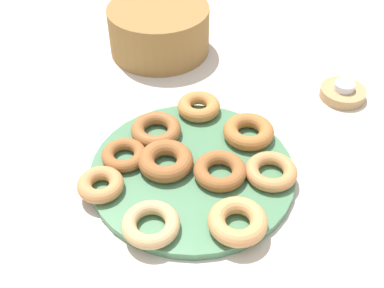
{
  "coord_description": "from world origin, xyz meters",
  "views": [
    {
      "loc": [
        -0.01,
        -0.59,
        0.61
      ],
      "look_at": [
        0.0,
        0.03,
        0.04
      ],
      "focal_mm": 45.42,
      "sensor_mm": 36.0,
      "label": 1
    }
  ],
  "objects_px": {
    "donut_6": "(199,107)",
    "donut_8": "(220,171)",
    "donut_5": "(248,132)",
    "tealight": "(344,86)",
    "donut_7": "(271,171)",
    "donut_4": "(166,161)",
    "donut_0": "(151,224)",
    "donut_9": "(101,185)",
    "donut_plate": "(192,171)",
    "candle_holder": "(343,93)",
    "basket": "(159,30)",
    "donut_1": "(124,155)",
    "donut_2": "(156,130)",
    "donut_3": "(238,222)"
  },
  "relations": [
    {
      "from": "donut_0",
      "to": "donut_5",
      "type": "distance_m",
      "value": 0.27
    },
    {
      "from": "donut_5",
      "to": "basket",
      "type": "bearing_deg",
      "value": 117.81
    },
    {
      "from": "donut_4",
      "to": "donut_6",
      "type": "xyz_separation_m",
      "value": [
        0.06,
        0.15,
        -0.0
      ]
    },
    {
      "from": "donut_6",
      "to": "donut_8",
      "type": "relative_size",
      "value": 0.93
    },
    {
      "from": "donut_1",
      "to": "donut_4",
      "type": "bearing_deg",
      "value": -14.41
    },
    {
      "from": "donut_4",
      "to": "donut_7",
      "type": "bearing_deg",
      "value": -8.29
    },
    {
      "from": "donut_1",
      "to": "donut_3",
      "type": "xyz_separation_m",
      "value": [
        0.19,
        -0.15,
        0.0
      ]
    },
    {
      "from": "donut_5",
      "to": "donut_8",
      "type": "distance_m",
      "value": 0.11
    },
    {
      "from": "donut_7",
      "to": "donut_4",
      "type": "bearing_deg",
      "value": 171.71
    },
    {
      "from": "donut_3",
      "to": "donut_plate",
      "type": "bearing_deg",
      "value": 117.61
    },
    {
      "from": "donut_5",
      "to": "donut_6",
      "type": "distance_m",
      "value": 0.12
    },
    {
      "from": "donut_1",
      "to": "tealight",
      "type": "bearing_deg",
      "value": 23.92
    },
    {
      "from": "donut_6",
      "to": "donut_8",
      "type": "bearing_deg",
      "value": -79.94
    },
    {
      "from": "donut_2",
      "to": "donut_0",
      "type": "bearing_deg",
      "value": -89.93
    },
    {
      "from": "donut_plate",
      "to": "tealight",
      "type": "xyz_separation_m",
      "value": [
        0.32,
        0.22,
        0.02
      ]
    },
    {
      "from": "donut_3",
      "to": "candle_holder",
      "type": "relative_size",
      "value": 1.0
    },
    {
      "from": "donut_plate",
      "to": "donut_5",
      "type": "relative_size",
      "value": 3.79
    },
    {
      "from": "donut_1",
      "to": "donut_2",
      "type": "relative_size",
      "value": 0.85
    },
    {
      "from": "donut_3",
      "to": "donut_6",
      "type": "height_order",
      "value": "donut_3"
    },
    {
      "from": "donut_0",
      "to": "candle_holder",
      "type": "xyz_separation_m",
      "value": [
        0.38,
        0.35,
        -0.02
      ]
    },
    {
      "from": "donut_8",
      "to": "tealight",
      "type": "height_order",
      "value": "donut_8"
    },
    {
      "from": "donut_4",
      "to": "tealight",
      "type": "distance_m",
      "value": 0.42
    },
    {
      "from": "donut_7",
      "to": "donut_8",
      "type": "bearing_deg",
      "value": 178.61
    },
    {
      "from": "donut_5",
      "to": "tealight",
      "type": "distance_m",
      "value": 0.25
    },
    {
      "from": "donut_0",
      "to": "donut_9",
      "type": "xyz_separation_m",
      "value": [
        -0.09,
        0.08,
        0.0
      ]
    },
    {
      "from": "donut_8",
      "to": "basket",
      "type": "height_order",
      "value": "basket"
    },
    {
      "from": "donut_5",
      "to": "donut_8",
      "type": "relative_size",
      "value": 1.04
    },
    {
      "from": "donut_7",
      "to": "donut_0",
      "type": "bearing_deg",
      "value": -151.41
    },
    {
      "from": "donut_9",
      "to": "donut_4",
      "type": "bearing_deg",
      "value": 26.07
    },
    {
      "from": "donut_4",
      "to": "donut_7",
      "type": "xyz_separation_m",
      "value": [
        0.18,
        -0.03,
        -0.0
      ]
    },
    {
      "from": "tealight",
      "to": "donut_5",
      "type": "bearing_deg",
      "value": -146.85
    },
    {
      "from": "donut_plate",
      "to": "donut_3",
      "type": "relative_size",
      "value": 3.84
    },
    {
      "from": "donut_0",
      "to": "donut_3",
      "type": "relative_size",
      "value": 0.97
    },
    {
      "from": "donut_1",
      "to": "candle_holder",
      "type": "height_order",
      "value": "donut_1"
    },
    {
      "from": "donut_0",
      "to": "candle_holder",
      "type": "height_order",
      "value": "donut_0"
    },
    {
      "from": "donut_8",
      "to": "tealight",
      "type": "xyz_separation_m",
      "value": [
        0.27,
        0.24,
        0.0
      ]
    },
    {
      "from": "donut_1",
      "to": "basket",
      "type": "relative_size",
      "value": 0.34
    },
    {
      "from": "donut_4",
      "to": "donut_7",
      "type": "relative_size",
      "value": 1.08
    },
    {
      "from": "donut_plate",
      "to": "donut_9",
      "type": "xyz_separation_m",
      "value": [
        -0.15,
        -0.05,
        0.02
      ]
    },
    {
      "from": "donut_5",
      "to": "donut_9",
      "type": "bearing_deg",
      "value": -153.89
    },
    {
      "from": "donut_2",
      "to": "donut_plate",
      "type": "bearing_deg",
      "value": -53.56
    },
    {
      "from": "donut_0",
      "to": "candle_holder",
      "type": "relative_size",
      "value": 0.97
    },
    {
      "from": "donut_5",
      "to": "donut_8",
      "type": "xyz_separation_m",
      "value": [
        -0.06,
        -0.1,
        -0.0
      ]
    },
    {
      "from": "donut_0",
      "to": "donut_1",
      "type": "height_order",
      "value": "donut_0"
    },
    {
      "from": "donut_0",
      "to": "donut_9",
      "type": "bearing_deg",
      "value": 136.37
    },
    {
      "from": "donut_7",
      "to": "basket",
      "type": "height_order",
      "value": "basket"
    },
    {
      "from": "basket",
      "to": "candle_holder",
      "type": "bearing_deg",
      "value": -26.37
    },
    {
      "from": "candle_holder",
      "to": "tealight",
      "type": "height_order",
      "value": "tealight"
    },
    {
      "from": "donut_2",
      "to": "donut_3",
      "type": "relative_size",
      "value": 1.01
    },
    {
      "from": "donut_6",
      "to": "donut_8",
      "type": "height_order",
      "value": "donut_6"
    }
  ]
}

